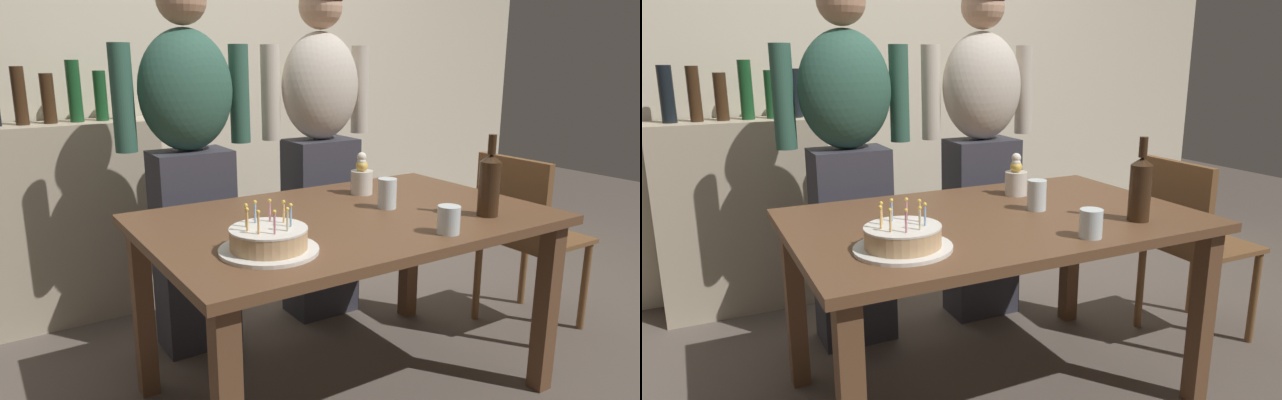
{
  "view_description": "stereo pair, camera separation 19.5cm",
  "coord_description": "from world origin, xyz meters",
  "views": [
    {
      "loc": [
        -1.19,
        -1.69,
        1.31
      ],
      "look_at": [
        -0.18,
        -0.09,
        0.84
      ],
      "focal_mm": 31.97,
      "sensor_mm": 36.0,
      "label": 1
    },
    {
      "loc": [
        -1.02,
        -1.79,
        1.31
      ],
      "look_at": [
        -0.18,
        -0.09,
        0.84
      ],
      "focal_mm": 31.97,
      "sensor_mm": 36.0,
      "label": 2
    }
  ],
  "objects": [
    {
      "name": "dining_table",
      "position": [
        0.0,
        0.0,
        0.64
      ],
      "size": [
        1.5,
        0.96,
        0.74
      ],
      "color": "brown",
      "rests_on": "ground_plane"
    },
    {
      "name": "dining_chair",
      "position": [
        1.03,
        -0.0,
        0.52
      ],
      "size": [
        0.42,
        0.42,
        0.87
      ],
      "rotation": [
        0.0,
        0.0,
        1.57
      ],
      "color": "brown",
      "rests_on": "ground_plane"
    },
    {
      "name": "water_glass_far",
      "position": [
        0.19,
        -0.0,
        0.8
      ],
      "size": [
        0.07,
        0.07,
        0.12
      ],
      "primitive_type": "cylinder",
      "color": "silver",
      "rests_on": "dining_table"
    },
    {
      "name": "ground_plane",
      "position": [
        0.0,
        0.0,
        0.0
      ],
      "size": [
        10.0,
        10.0,
        0.0
      ],
      "primitive_type": "plane",
      "color": "#564C44"
    },
    {
      "name": "water_glass_near",
      "position": [
        0.15,
        -0.37,
        0.79
      ],
      "size": [
        0.08,
        0.08,
        0.1
      ],
      "primitive_type": "cylinder",
      "color": "silver",
      "rests_on": "dining_table"
    },
    {
      "name": "wine_bottle",
      "position": [
        0.44,
        -0.29,
        0.86
      ],
      "size": [
        0.08,
        0.08,
        0.31
      ],
      "color": "#382314",
      "rests_on": "dining_table"
    },
    {
      "name": "flower_vase",
      "position": [
        0.25,
        0.25,
        0.81
      ],
      "size": [
        0.1,
        0.1,
        0.18
      ],
      "color": "silver",
      "rests_on": "dining_table"
    },
    {
      "name": "back_wall",
      "position": [
        0.0,
        1.55,
        1.3
      ],
      "size": [
        5.2,
        0.1,
        2.6
      ],
      "primitive_type": "cube",
      "color": "beige",
      "rests_on": "ground_plane"
    },
    {
      "name": "shelf_cabinet",
      "position": [
        -0.76,
        1.33,
        0.52
      ],
      "size": [
        0.85,
        0.3,
        1.31
      ],
      "color": "tan",
      "rests_on": "ground_plane"
    },
    {
      "name": "person_woman_cardigan",
      "position": [
        0.32,
        0.7,
        0.87
      ],
      "size": [
        0.61,
        0.27,
        1.66
      ],
      "rotation": [
        0.0,
        0.0,
        3.14
      ],
      "color": "#33333D",
      "rests_on": "ground_plane"
    },
    {
      "name": "person_man_bearded",
      "position": [
        -0.35,
        0.7,
        0.87
      ],
      "size": [
        0.61,
        0.27,
        1.66
      ],
      "rotation": [
        0.0,
        0.0,
        3.14
      ],
      "color": "#33333D",
      "rests_on": "ground_plane"
    },
    {
      "name": "birthday_cake",
      "position": [
        -0.44,
        -0.22,
        0.78
      ],
      "size": [
        0.31,
        0.31,
        0.15
      ],
      "color": "white",
      "rests_on": "dining_table"
    }
  ]
}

